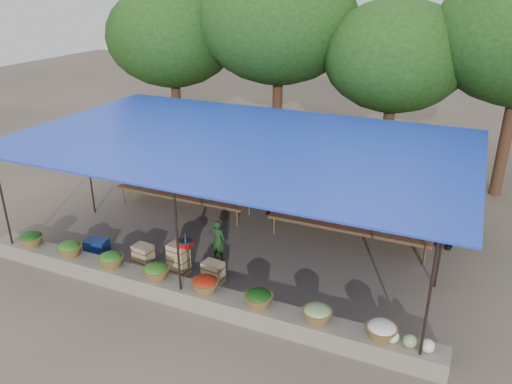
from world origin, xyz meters
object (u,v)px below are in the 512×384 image
at_px(vendor_seated, 218,241).
at_px(blue_crate_back, 97,246).
at_px(blue_crate_front, 69,259).
at_px(crate_counter, 178,262).
at_px(weighing_scale, 186,243).

distance_m(vendor_seated, blue_crate_back, 3.14).
height_order(blue_crate_front, blue_crate_back, blue_crate_back).
distance_m(vendor_seated, blue_crate_front, 3.61).
bearing_deg(vendor_seated, crate_counter, 59.69).
distance_m(crate_counter, weighing_scale, 0.59).
bearing_deg(crate_counter, blue_crate_front, -165.00).
bearing_deg(blue_crate_back, crate_counter, -11.38).
xyz_separation_m(crate_counter, blue_crate_front, (-2.63, -0.70, -0.18)).
bearing_deg(blue_crate_back, blue_crate_front, -116.56).
xyz_separation_m(crate_counter, blue_crate_back, (-2.42, 0.03, -0.15)).
bearing_deg(vendor_seated, blue_crate_front, 28.45).
bearing_deg(weighing_scale, blue_crate_front, -166.24).
relative_size(vendor_seated, blue_crate_front, 2.43).
distance_m(weighing_scale, vendor_seated, 1.03).
bearing_deg(blue_crate_back, vendor_seated, 5.91).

